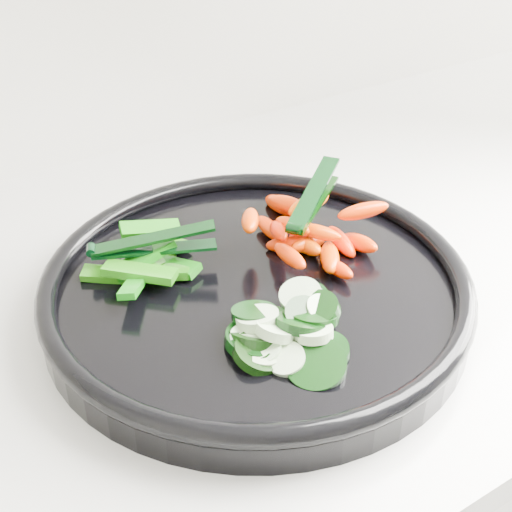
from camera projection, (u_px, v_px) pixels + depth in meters
counter at (448, 436)px, 1.11m from camera, size 2.02×0.62×0.93m
veggie_tray at (256, 289)px, 0.62m from camera, size 0.46×0.46×0.04m
cucumber_pile at (281, 333)px, 0.55m from camera, size 0.11×0.12×0.04m
carrot_pile at (306, 231)px, 0.66m from camera, size 0.14×0.17×0.05m
pepper_pile at (149, 262)px, 0.63m from camera, size 0.11×0.11×0.04m
tong_carrot at (313, 199)px, 0.65m from camera, size 0.10×0.08×0.02m
tong_pepper at (150, 244)px, 0.63m from camera, size 0.11×0.06×0.02m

